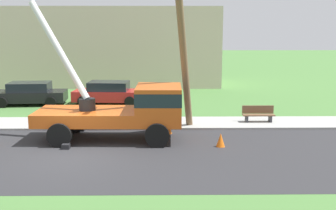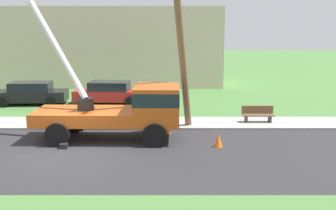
{
  "view_description": "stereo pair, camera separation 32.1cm",
  "coord_description": "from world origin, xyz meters",
  "px_view_note": "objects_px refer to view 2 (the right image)",
  "views": [
    {
      "loc": [
        3.49,
        -15.22,
        4.83
      ],
      "look_at": [
        3.74,
        2.86,
        1.4
      ],
      "focal_mm": 44.27,
      "sensor_mm": 36.0,
      "label": 1
    },
    {
      "loc": [
        3.81,
        -15.22,
        4.83
      ],
      "look_at": [
        3.74,
        2.86,
        1.4
      ],
      "focal_mm": 44.27,
      "sensor_mm": 36.0,
      "label": 2
    }
  ],
  "objects_px": {
    "traffic_cone_ahead": "(220,140)",
    "parked_sedan_black": "(33,93)",
    "leaning_utility_pole": "(182,37)",
    "parked_sedan_red": "(111,93)",
    "utility_truck": "(129,107)",
    "traffic_cone_curbside": "(168,128)",
    "park_bench": "(259,115)"
  },
  "relations": [
    {
      "from": "parked_sedan_red",
      "to": "park_bench",
      "type": "bearing_deg",
      "value": -33.93
    },
    {
      "from": "traffic_cone_ahead",
      "to": "traffic_cone_curbside",
      "type": "height_order",
      "value": "same"
    },
    {
      "from": "parked_sedan_red",
      "to": "park_bench",
      "type": "height_order",
      "value": "parked_sedan_red"
    },
    {
      "from": "leaning_utility_pole",
      "to": "parked_sedan_red",
      "type": "bearing_deg",
      "value": 119.43
    },
    {
      "from": "traffic_cone_ahead",
      "to": "park_bench",
      "type": "height_order",
      "value": "park_bench"
    },
    {
      "from": "utility_truck",
      "to": "parked_sedan_black",
      "type": "bearing_deg",
      "value": 129.78
    },
    {
      "from": "traffic_cone_curbside",
      "to": "park_bench",
      "type": "distance_m",
      "value": 5.01
    },
    {
      "from": "traffic_cone_curbside",
      "to": "parked_sedan_red",
      "type": "bearing_deg",
      "value": 115.91
    },
    {
      "from": "utility_truck",
      "to": "parked_sedan_red",
      "type": "relative_size",
      "value": 1.5
    },
    {
      "from": "traffic_cone_curbside",
      "to": "parked_sedan_red",
      "type": "distance_m",
      "value": 8.38
    },
    {
      "from": "leaning_utility_pole",
      "to": "parked_sedan_black",
      "type": "relative_size",
      "value": 1.91
    },
    {
      "from": "leaning_utility_pole",
      "to": "traffic_cone_ahead",
      "type": "xyz_separation_m",
      "value": [
        1.5,
        -2.11,
        -4.13
      ]
    },
    {
      "from": "parked_sedan_red",
      "to": "park_bench",
      "type": "distance_m",
      "value": 9.95
    },
    {
      "from": "parked_sedan_black",
      "to": "parked_sedan_red",
      "type": "relative_size",
      "value": 1.0
    },
    {
      "from": "parked_sedan_black",
      "to": "parked_sedan_red",
      "type": "xyz_separation_m",
      "value": [
        4.91,
        0.25,
        0.0
      ]
    },
    {
      "from": "leaning_utility_pole",
      "to": "parked_sedan_black",
      "type": "xyz_separation_m",
      "value": [
        -9.18,
        7.31,
        -3.7
      ]
    },
    {
      "from": "leaning_utility_pole",
      "to": "traffic_cone_curbside",
      "type": "bearing_deg",
      "value": 176.31
    },
    {
      "from": "leaning_utility_pole",
      "to": "utility_truck",
      "type": "bearing_deg",
      "value": -158.44
    },
    {
      "from": "leaning_utility_pole",
      "to": "parked_sedan_red",
      "type": "distance_m",
      "value": 9.44
    },
    {
      "from": "traffic_cone_ahead",
      "to": "parked_sedan_black",
      "type": "relative_size",
      "value": 0.12
    },
    {
      "from": "traffic_cone_curbside",
      "to": "parked_sedan_black",
      "type": "relative_size",
      "value": 0.12
    },
    {
      "from": "traffic_cone_curbside",
      "to": "parked_sedan_red",
      "type": "xyz_separation_m",
      "value": [
        -3.66,
        7.53,
        0.43
      ]
    },
    {
      "from": "parked_sedan_red",
      "to": "park_bench",
      "type": "xyz_separation_m",
      "value": [
        8.25,
        -5.55,
        -0.25
      ]
    },
    {
      "from": "utility_truck",
      "to": "traffic_cone_curbside",
      "type": "relative_size",
      "value": 12.07
    },
    {
      "from": "utility_truck",
      "to": "parked_sedan_red",
      "type": "distance_m",
      "value": 8.73
    },
    {
      "from": "traffic_cone_curbside",
      "to": "traffic_cone_ahead",
      "type": "bearing_deg",
      "value": -45.43
    },
    {
      "from": "traffic_cone_curbside",
      "to": "parked_sedan_black",
      "type": "xyz_separation_m",
      "value": [
        -8.56,
        7.28,
        0.43
      ]
    },
    {
      "from": "utility_truck",
      "to": "park_bench",
      "type": "height_order",
      "value": "utility_truck"
    },
    {
      "from": "traffic_cone_ahead",
      "to": "parked_sedan_red",
      "type": "bearing_deg",
      "value": 120.82
    },
    {
      "from": "utility_truck",
      "to": "leaning_utility_pole",
      "type": "distance_m",
      "value": 3.9
    },
    {
      "from": "utility_truck",
      "to": "parked_sedan_red",
      "type": "height_order",
      "value": "utility_truck"
    },
    {
      "from": "utility_truck",
      "to": "parked_sedan_black",
      "type": "height_order",
      "value": "utility_truck"
    }
  ]
}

